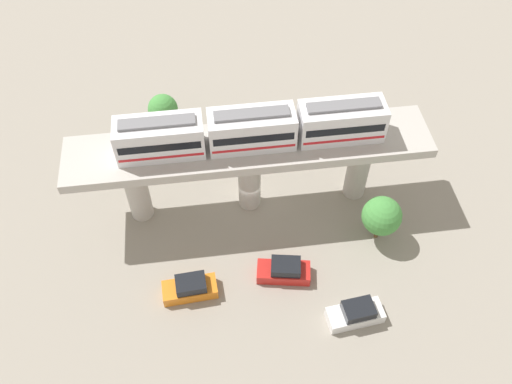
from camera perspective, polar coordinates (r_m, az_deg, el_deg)
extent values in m
plane|color=gray|center=(48.30, -0.66, -1.05)|extent=(120.00, 120.00, 0.00)
cylinder|color=#B7B2AA|center=(46.01, -12.37, 0.32)|extent=(1.90, 1.90, 6.65)
cylinder|color=#B7B2AA|center=(45.71, -0.70, 1.50)|extent=(1.90, 1.90, 6.65)
cylinder|color=#B7B2AA|center=(47.31, 10.66, 2.58)|extent=(1.90, 1.90, 6.65)
cube|color=#B7B2AA|center=(42.94, -0.74, 4.71)|extent=(5.20, 28.85, 0.80)
cube|color=silver|center=(41.60, -10.03, 5.57)|extent=(2.60, 6.60, 3.00)
cube|color=black|center=(41.43, -10.08, 5.82)|extent=(2.64, 6.07, 0.70)
cube|color=red|center=(42.13, -9.89, 4.86)|extent=(2.64, 6.34, 0.24)
cube|color=slate|center=(40.48, -10.35, 7.17)|extent=(1.10, 5.61, 0.24)
cube|color=silver|center=(41.60, -0.45, 6.54)|extent=(2.60, 6.60, 3.00)
cube|color=black|center=(41.43, -0.45, 6.78)|extent=(2.64, 6.07, 0.70)
cube|color=red|center=(42.13, -0.44, 5.81)|extent=(2.64, 6.34, 0.24)
cube|color=slate|center=(40.48, -0.46, 8.17)|extent=(1.10, 5.61, 0.24)
cube|color=silver|center=(42.75, 8.92, 7.30)|extent=(2.60, 6.60, 3.00)
cube|color=black|center=(42.58, 8.96, 7.54)|extent=(2.64, 6.07, 0.70)
cube|color=red|center=(43.26, 8.79, 6.59)|extent=(2.64, 6.34, 0.24)
cube|color=slate|center=(41.66, 9.19, 8.90)|extent=(1.10, 5.61, 0.24)
cube|color=white|center=(42.62, 10.29, -12.54)|extent=(2.23, 4.37, 1.00)
cube|color=black|center=(41.87, 10.67, -11.97)|extent=(1.87, 2.46, 0.76)
cube|color=orange|center=(43.25, -6.92, -10.09)|extent=(2.04, 4.30, 1.00)
cube|color=black|center=(42.48, -6.83, -9.50)|extent=(1.77, 2.39, 0.76)
cube|color=red|center=(43.76, 2.89, -8.39)|extent=(2.52, 4.45, 1.00)
cube|color=black|center=(43.02, 3.13, -7.77)|extent=(2.02, 2.55, 0.76)
cylinder|color=brown|center=(46.44, 12.60, -3.84)|extent=(0.36, 0.36, 2.01)
sphere|color=#479342|center=(44.93, 13.01, -2.45)|extent=(3.24, 3.24, 3.24)
cylinder|color=brown|center=(53.99, -9.44, 7.06)|extent=(0.36, 0.36, 2.29)
sphere|color=#479342|center=(52.69, -9.71, 8.55)|extent=(2.82, 2.82, 2.82)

